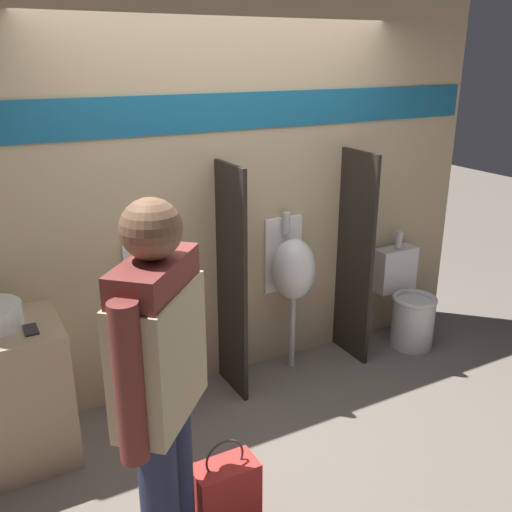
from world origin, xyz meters
TOP-DOWN VIEW (x-y plane):
  - ground_plane at (0.00, 0.00)m, footprint 16.00×16.00m
  - display_wall at (0.00, 0.60)m, footprint 4.22×0.07m
  - cell_phone at (-1.39, 0.17)m, footprint 0.07×0.14m
  - divider_near_counter at (-0.08, 0.36)m, footprint 0.03×0.41m
  - divider_mid at (0.96, 0.36)m, footprint 0.03×0.41m
  - urinal_near_counter at (-0.61, 0.42)m, footprint 0.33×0.32m
  - urinal_far at (0.44, 0.42)m, footprint 0.33×0.32m
  - toilet at (1.49, 0.29)m, footprint 0.36×0.52m
  - person_in_vest at (-1.04, -0.93)m, footprint 0.49×0.50m
  - shopping_bag at (-0.72, -0.83)m, footprint 0.32×0.17m

SIDE VIEW (x-z plane):
  - ground_plane at x=0.00m, z-range 0.00..0.00m
  - shopping_bag at x=-0.72m, z-range -0.07..0.50m
  - toilet at x=1.49m, z-range -0.13..0.79m
  - urinal_near_counter at x=-0.61m, z-range 0.20..1.40m
  - urinal_far at x=0.44m, z-range 0.20..1.40m
  - divider_near_counter at x=-0.08m, z-range 0.00..1.62m
  - divider_mid at x=0.96m, z-range 0.00..1.62m
  - cell_phone at x=-1.39m, z-range 0.86..0.87m
  - person_in_vest at x=-1.04m, z-range 0.14..1.93m
  - display_wall at x=0.00m, z-range 0.01..2.71m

